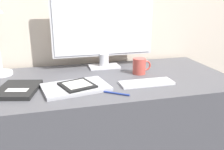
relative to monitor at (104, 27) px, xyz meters
The scene contains 8 objects.
desk 0.65m from the monitor, 98.06° to the right, with size 1.37×0.68×0.72m.
monitor is the anchor object (origin of this frame).
keyboard 0.46m from the monitor, 68.74° to the right, with size 0.28×0.10×0.01m.
laptop 0.48m from the monitor, 122.70° to the right, with size 0.34×0.25×0.02m.
ereader 0.47m from the monitor, 121.29° to the right, with size 0.19×0.19×0.01m.
notebook 0.63m from the monitor, 147.83° to the right, with size 0.23×0.27×0.02m.
coffee_mug 0.33m from the monitor, 47.60° to the right, with size 0.11×0.08×0.09m.
pen 0.52m from the monitor, 96.61° to the right, with size 0.12×0.09×0.01m.
Camera 1 is at (-0.30, -1.08, 1.15)m, focal length 40.00 mm.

